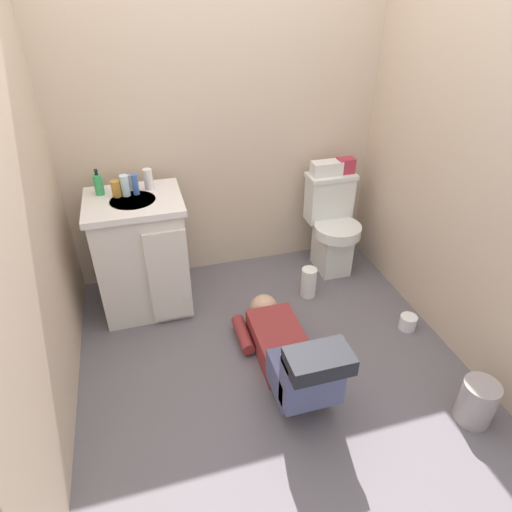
{
  "coord_description": "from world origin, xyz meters",
  "views": [
    {
      "loc": [
        -0.61,
        -1.88,
        1.99
      ],
      "look_at": [
        0.05,
        0.41,
        0.45
      ],
      "focal_mm": 30.8,
      "sensor_mm": 36.0,
      "label": 1
    }
  ],
  "objects_px": {
    "tissue_box": "(327,168)",
    "trash_can": "(477,402)",
    "person_plumber": "(289,353)",
    "bottle_clear": "(125,186)",
    "soap_dispenser": "(99,184)",
    "bottle_white": "(148,179)",
    "bottle_blue": "(135,184)",
    "faucet": "(130,182)",
    "paper_towel_roll": "(309,282)",
    "toilet": "(332,225)",
    "toiletry_bag": "(345,166)",
    "bottle_amber": "(116,189)",
    "vanity_cabinet": "(142,254)",
    "toilet_paper_roll": "(408,322)"
  },
  "relations": [
    {
      "from": "tissue_box",
      "to": "trash_can",
      "type": "bearing_deg",
      "value": -83.54
    },
    {
      "from": "tissue_box",
      "to": "person_plumber",
      "type": "bearing_deg",
      "value": -120.77
    },
    {
      "from": "bottle_clear",
      "to": "trash_can",
      "type": "height_order",
      "value": "bottle_clear"
    },
    {
      "from": "soap_dispenser",
      "to": "bottle_white",
      "type": "xyz_separation_m",
      "value": [
        0.3,
        -0.01,
        0.0
      ]
    },
    {
      "from": "bottle_blue",
      "to": "bottle_white",
      "type": "height_order",
      "value": "bottle_white"
    },
    {
      "from": "faucet",
      "to": "person_plumber",
      "type": "distance_m",
      "value": 1.45
    },
    {
      "from": "bottle_blue",
      "to": "paper_towel_roll",
      "type": "xyz_separation_m",
      "value": [
        1.1,
        -0.29,
        -0.77
      ]
    },
    {
      "from": "toilet",
      "to": "bottle_clear",
      "type": "height_order",
      "value": "bottle_clear"
    },
    {
      "from": "bottle_blue",
      "to": "tissue_box",
      "type": "bearing_deg",
      "value": 5.09
    },
    {
      "from": "toiletry_bag",
      "to": "bottle_amber",
      "type": "distance_m",
      "value": 1.62
    },
    {
      "from": "vanity_cabinet",
      "to": "bottle_white",
      "type": "relative_size",
      "value": 6.03
    },
    {
      "from": "tissue_box",
      "to": "soap_dispenser",
      "type": "relative_size",
      "value": 1.33
    },
    {
      "from": "soap_dispenser",
      "to": "trash_can",
      "type": "xyz_separation_m",
      "value": [
        1.76,
        -1.58,
        -0.76
      ]
    },
    {
      "from": "bottle_white",
      "to": "person_plumber",
      "type": "bearing_deg",
      "value": -58.87
    },
    {
      "from": "bottle_blue",
      "to": "trash_can",
      "type": "height_order",
      "value": "bottle_blue"
    },
    {
      "from": "tissue_box",
      "to": "toiletry_bag",
      "type": "xyz_separation_m",
      "value": [
        0.15,
        0.0,
        0.01
      ]
    },
    {
      "from": "bottle_white",
      "to": "trash_can",
      "type": "height_order",
      "value": "bottle_white"
    },
    {
      "from": "soap_dispenser",
      "to": "bottle_white",
      "type": "distance_m",
      "value": 0.3
    },
    {
      "from": "tissue_box",
      "to": "toiletry_bag",
      "type": "height_order",
      "value": "toiletry_bag"
    },
    {
      "from": "faucet",
      "to": "tissue_box",
      "type": "distance_m",
      "value": 1.38
    },
    {
      "from": "toilet",
      "to": "bottle_blue",
      "type": "bearing_deg",
      "value": -178.77
    },
    {
      "from": "tissue_box",
      "to": "bottle_amber",
      "type": "height_order",
      "value": "bottle_amber"
    },
    {
      "from": "bottle_white",
      "to": "tissue_box",
      "type": "bearing_deg",
      "value": 3.03
    },
    {
      "from": "toiletry_bag",
      "to": "bottle_blue",
      "type": "height_order",
      "value": "bottle_blue"
    },
    {
      "from": "faucet",
      "to": "bottle_clear",
      "type": "height_order",
      "value": "bottle_clear"
    },
    {
      "from": "toilet",
      "to": "bottle_blue",
      "type": "relative_size",
      "value": 5.77
    },
    {
      "from": "bottle_white",
      "to": "paper_towel_roll",
      "type": "xyz_separation_m",
      "value": [
        1.01,
        -0.34,
        -0.77
      ]
    },
    {
      "from": "bottle_clear",
      "to": "toiletry_bag",
      "type": "bearing_deg",
      "value": 4.53
    },
    {
      "from": "faucet",
      "to": "paper_towel_roll",
      "type": "bearing_deg",
      "value": -18.1
    },
    {
      "from": "faucet",
      "to": "soap_dispenser",
      "type": "xyz_separation_m",
      "value": [
        -0.19,
        -0.02,
        0.02
      ]
    },
    {
      "from": "faucet",
      "to": "person_plumber",
      "type": "bearing_deg",
      "value": -55.11
    },
    {
      "from": "toilet",
      "to": "trash_can",
      "type": "relative_size",
      "value": 2.96
    },
    {
      "from": "toilet",
      "to": "person_plumber",
      "type": "distance_m",
      "value": 1.23
    },
    {
      "from": "trash_can",
      "to": "toilet_paper_roll",
      "type": "bearing_deg",
      "value": 85.19
    },
    {
      "from": "person_plumber",
      "to": "soap_dispenser",
      "type": "height_order",
      "value": "soap_dispenser"
    },
    {
      "from": "tissue_box",
      "to": "paper_towel_roll",
      "type": "relative_size",
      "value": 0.97
    },
    {
      "from": "person_plumber",
      "to": "trash_can",
      "type": "xyz_separation_m",
      "value": [
        0.84,
        -0.55,
        -0.05
      ]
    },
    {
      "from": "vanity_cabinet",
      "to": "faucet",
      "type": "relative_size",
      "value": 8.2
    },
    {
      "from": "tissue_box",
      "to": "bottle_blue",
      "type": "distance_m",
      "value": 1.36
    },
    {
      "from": "toilet",
      "to": "person_plumber",
      "type": "bearing_deg",
      "value": -124.77
    },
    {
      "from": "bottle_clear",
      "to": "bottle_white",
      "type": "bearing_deg",
      "value": 21.28
    },
    {
      "from": "toiletry_bag",
      "to": "bottle_blue",
      "type": "relative_size",
      "value": 0.95
    },
    {
      "from": "bottle_blue",
      "to": "trash_can",
      "type": "xyz_separation_m",
      "value": [
        1.54,
        -1.52,
        -0.76
      ]
    },
    {
      "from": "bottle_blue",
      "to": "trash_can",
      "type": "relative_size",
      "value": 0.51
    },
    {
      "from": "bottle_amber",
      "to": "trash_can",
      "type": "relative_size",
      "value": 0.4
    },
    {
      "from": "person_plumber",
      "to": "bottle_white",
      "type": "distance_m",
      "value": 1.39
    },
    {
      "from": "toiletry_bag",
      "to": "trash_can",
      "type": "xyz_separation_m",
      "value": [
        0.04,
        -1.64,
        -0.68
      ]
    },
    {
      "from": "soap_dispenser",
      "to": "tissue_box",
      "type": "bearing_deg",
      "value": 2.27
    },
    {
      "from": "soap_dispenser",
      "to": "toilet_paper_roll",
      "type": "bearing_deg",
      "value": -25.5
    },
    {
      "from": "toiletry_bag",
      "to": "soap_dispenser",
      "type": "distance_m",
      "value": 1.72
    }
  ]
}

